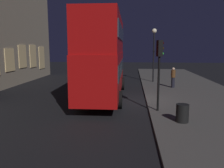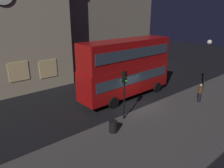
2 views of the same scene
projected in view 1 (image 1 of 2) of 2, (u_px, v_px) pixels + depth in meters
ground_plane at (134, 101)px, 15.31m from camera, size 80.00×80.00×0.00m
sidewalk_slab at (202, 101)px, 14.91m from camera, size 44.00×7.24×0.12m
double_decker_bus at (103, 54)px, 15.77m from camera, size 9.99×2.88×5.56m
traffic_light_near_kerb at (160, 61)px, 12.12m from camera, size 0.38×0.39×3.80m
street_lamp at (154, 44)px, 22.52m from camera, size 0.46×0.46×5.24m
pedestrian at (173, 77)px, 19.59m from camera, size 0.37×0.37×1.73m
litter_bin at (182, 113)px, 10.58m from camera, size 0.59×0.59×0.84m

